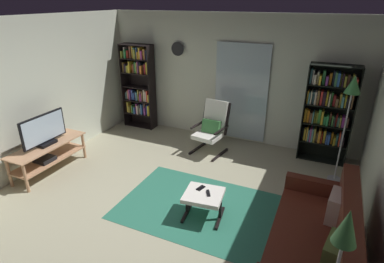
# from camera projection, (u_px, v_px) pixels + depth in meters

# --- Properties ---
(ground_plane) EXTENTS (7.02, 7.02, 0.00)m
(ground_plane) POSITION_uv_depth(u_px,v_px,m) (163.00, 210.00, 4.54)
(ground_plane) COLOR #AAA587
(wall_back) EXTENTS (5.60, 0.06, 2.60)m
(wall_back) POSITION_uv_depth(u_px,v_px,m) (229.00, 79.00, 6.45)
(wall_back) COLOR silver
(wall_back) RESTS_ON ground
(wall_left) EXTENTS (0.06, 6.00, 2.60)m
(wall_left) POSITION_uv_depth(u_px,v_px,m) (14.00, 101.00, 5.05)
(wall_left) COLOR silver
(wall_left) RESTS_ON ground
(glass_door_panel) EXTENTS (1.10, 0.01, 2.00)m
(glass_door_panel) POSITION_uv_depth(u_px,v_px,m) (241.00, 93.00, 6.39)
(glass_door_panel) COLOR silver
(area_rug) EXTENTS (2.36, 1.60, 0.01)m
(area_rug) POSITION_uv_depth(u_px,v_px,m) (201.00, 207.00, 4.59)
(area_rug) COLOR #2C725A
(area_rug) RESTS_ON ground
(tv_stand) EXTENTS (0.48, 1.39, 0.52)m
(tv_stand) POSITION_uv_depth(u_px,v_px,m) (48.00, 154.00, 5.43)
(tv_stand) COLOR tan
(tv_stand) RESTS_ON ground
(television) EXTENTS (0.20, 0.88, 0.54)m
(television) POSITION_uv_depth(u_px,v_px,m) (44.00, 131.00, 5.27)
(television) COLOR black
(television) RESTS_ON tv_stand
(bookshelf_near_tv) EXTENTS (0.75, 0.30, 1.92)m
(bookshelf_near_tv) POSITION_uv_depth(u_px,v_px,m) (139.00, 83.00, 7.15)
(bookshelf_near_tv) COLOR black
(bookshelf_near_tv) RESTS_ON ground
(bookshelf_near_sofa) EXTENTS (0.84, 0.30, 1.81)m
(bookshelf_near_sofa) POSITION_uv_depth(u_px,v_px,m) (327.00, 110.00, 5.60)
(bookshelf_near_sofa) COLOR black
(bookshelf_near_sofa) RESTS_ON ground
(leather_sofa) EXTENTS (0.85, 1.94, 0.89)m
(leather_sofa) POSITION_uv_depth(u_px,v_px,m) (316.00, 243.00, 3.50)
(leather_sofa) COLOR #532216
(leather_sofa) RESTS_ON ground
(lounge_armchair) EXTENTS (0.66, 0.73, 1.02)m
(lounge_armchair) POSITION_uv_depth(u_px,v_px,m) (212.00, 126.00, 6.11)
(lounge_armchair) COLOR black
(lounge_armchair) RESTS_ON ground
(ottoman) EXTENTS (0.58, 0.54, 0.38)m
(ottoman) POSITION_uv_depth(u_px,v_px,m) (204.00, 197.00, 4.29)
(ottoman) COLOR white
(ottoman) RESTS_ON ground
(tv_remote) EXTENTS (0.11, 0.15, 0.02)m
(tv_remote) POSITION_uv_depth(u_px,v_px,m) (208.00, 193.00, 4.25)
(tv_remote) COLOR black
(tv_remote) RESTS_ON ottoman
(cell_phone) EXTENTS (0.10, 0.15, 0.01)m
(cell_phone) POSITION_uv_depth(u_px,v_px,m) (201.00, 188.00, 4.37)
(cell_phone) COLOR black
(cell_phone) RESTS_ON ottoman
(floor_lamp_by_sofa) EXTENTS (0.22, 0.22, 1.59)m
(floor_lamp_by_sofa) POSITION_uv_depth(u_px,v_px,m) (341.00, 252.00, 2.14)
(floor_lamp_by_sofa) COLOR #A5A5AD
(floor_lamp_by_sofa) RESTS_ON ground
(floor_lamp_by_shelf) EXTENTS (0.24, 0.24, 1.79)m
(floor_lamp_by_shelf) POSITION_uv_depth(u_px,v_px,m) (352.00, 93.00, 4.72)
(floor_lamp_by_shelf) COLOR #A5A5AD
(floor_lamp_by_shelf) RESTS_ON ground
(wall_clock) EXTENTS (0.29, 0.03, 0.29)m
(wall_clock) POSITION_uv_depth(u_px,v_px,m) (178.00, 49.00, 6.61)
(wall_clock) COLOR silver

